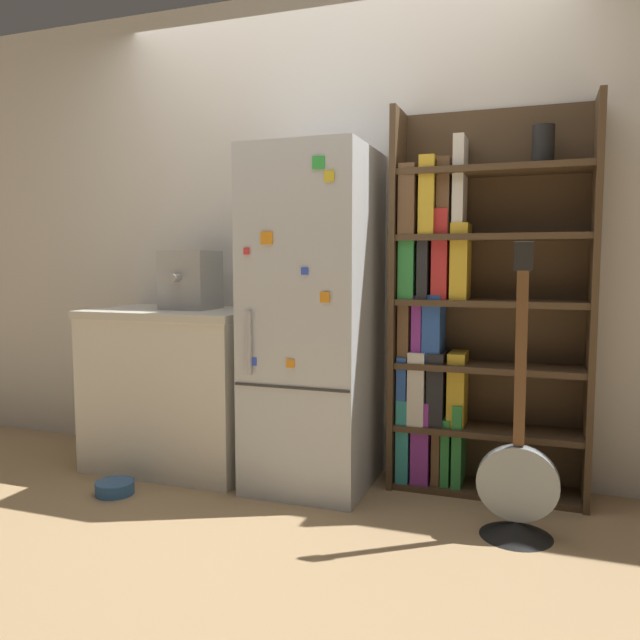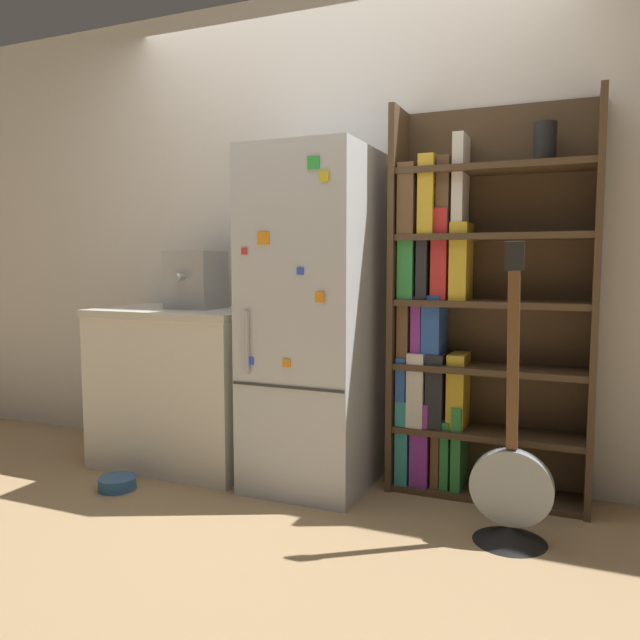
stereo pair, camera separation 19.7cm
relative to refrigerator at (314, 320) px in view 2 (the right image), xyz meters
name	(u,v)px [view 2 (the right image)]	position (x,y,z in m)	size (l,w,h in m)	color
ground_plane	(303,491)	(0.00, -0.14, -0.85)	(16.00, 16.00, 0.00)	tan
wall_back	(338,233)	(0.00, 0.34, 0.45)	(8.00, 0.05, 2.60)	silver
refrigerator	(314,320)	(0.00, 0.00, 0.00)	(0.58, 0.65, 1.70)	silver
bookshelf	(464,318)	(0.72, 0.19, 0.02)	(0.94, 0.30, 1.89)	#4C3823
kitchen_counter	(184,386)	(-0.81, 0.01, -0.41)	(0.93, 0.62, 0.88)	silver
espresso_machine	(196,280)	(-0.74, 0.05, 0.19)	(0.27, 0.31, 0.32)	#A5A39E
guitar	(511,501)	(1.01, -0.32, -0.67)	(0.33, 0.30, 1.22)	black
pet_bowl	(117,482)	(-0.87, -0.48, -0.81)	(0.19, 0.19, 0.06)	#3366A5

